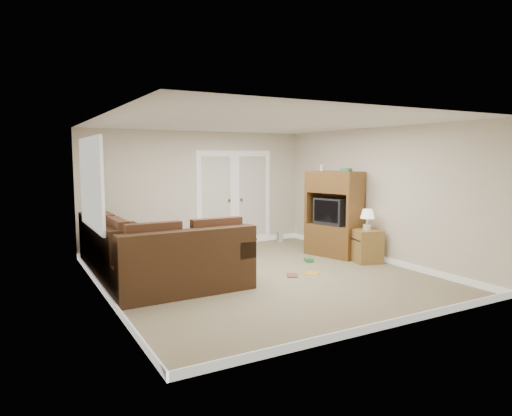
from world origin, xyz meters
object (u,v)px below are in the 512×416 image
sectional_sofa (147,258)px  side_cabinet (367,243)px  coffee_table (220,250)px  tv_armoire (334,213)px

sectional_sofa → side_cabinet: side_cabinet is taller
coffee_table → tv_armoire: size_ratio=0.61×
tv_armoire → coffee_table: bearing=148.4°
tv_armoire → side_cabinet: 0.92m
sectional_sofa → coffee_table: (1.56, 0.67, -0.15)m
sectional_sofa → side_cabinet: size_ratio=3.10×
sectional_sofa → coffee_table: bearing=22.3°
coffee_table → side_cabinet: bearing=-16.4°
sectional_sofa → tv_armoire: size_ratio=1.71×
sectional_sofa → side_cabinet: 4.00m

